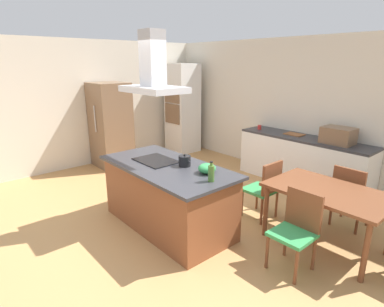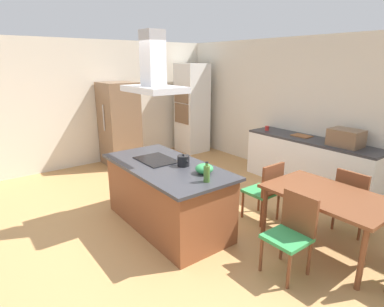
% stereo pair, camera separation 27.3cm
% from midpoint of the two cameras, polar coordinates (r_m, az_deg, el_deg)
% --- Properties ---
extents(ground, '(16.00, 16.00, 0.00)m').
position_cam_midpoint_polar(ground, '(5.50, 10.35, -7.95)').
color(ground, tan).
extents(wall_back, '(7.20, 0.10, 2.70)m').
position_cam_midpoint_polar(wall_back, '(6.50, 21.59, 7.38)').
color(wall_back, beige).
rests_on(wall_back, ground).
extents(wall_left, '(0.10, 8.80, 2.70)m').
position_cam_midpoint_polar(wall_left, '(7.57, -11.65, 9.31)').
color(wall_left, beige).
rests_on(wall_left, ground).
extents(kitchen_island, '(2.01, 0.99, 0.90)m').
position_cam_midpoint_polar(kitchen_island, '(4.40, -2.84, -7.60)').
color(kitchen_island, brown).
rests_on(kitchen_island, ground).
extents(cooktop, '(0.60, 0.44, 0.01)m').
position_cam_midpoint_polar(cooktop, '(4.44, -4.79, -1.16)').
color(cooktop, black).
rests_on(cooktop, kitchen_island).
extents(tea_kettle, '(0.21, 0.16, 0.17)m').
position_cam_midpoint_polar(tea_kettle, '(4.17, 0.32, -1.34)').
color(tea_kettle, black).
rests_on(tea_kettle, kitchen_island).
extents(olive_oil_bottle, '(0.07, 0.07, 0.24)m').
position_cam_midpoint_polar(olive_oil_bottle, '(3.62, 4.86, -3.65)').
color(olive_oil_bottle, '#47722D').
rests_on(olive_oil_bottle, kitchen_island).
extents(mixing_bowl, '(0.23, 0.23, 0.12)m').
position_cam_midpoint_polar(mixing_bowl, '(3.90, 4.26, -2.79)').
color(mixing_bowl, '#33934C').
rests_on(mixing_bowl, kitchen_island).
extents(back_counter, '(2.47, 0.62, 0.90)m').
position_cam_midpoint_polar(back_counter, '(6.19, 21.79, -1.61)').
color(back_counter, white).
rests_on(back_counter, ground).
extents(countertop_microwave, '(0.50, 0.38, 0.28)m').
position_cam_midpoint_polar(countertop_microwave, '(5.78, 27.46, 2.54)').
color(countertop_microwave, brown).
rests_on(countertop_microwave, back_counter).
extents(coffee_mug_red, '(0.08, 0.08, 0.09)m').
position_cam_midpoint_polar(coffee_mug_red, '(6.56, 14.66, 4.47)').
color(coffee_mug_red, red).
rests_on(coffee_mug_red, back_counter).
extents(cutting_board, '(0.34, 0.24, 0.02)m').
position_cam_midpoint_polar(cutting_board, '(6.24, 20.55, 3.03)').
color(cutting_board, '#995B33').
rests_on(cutting_board, back_counter).
extents(wall_oven_stack, '(0.70, 0.66, 2.20)m').
position_cam_midpoint_polar(wall_oven_stack, '(8.01, 0.97, 8.22)').
color(wall_oven_stack, white).
rests_on(wall_oven_stack, ground).
extents(refrigerator, '(0.80, 0.73, 1.82)m').
position_cam_midpoint_polar(refrigerator, '(7.09, -12.00, 5.22)').
color(refrigerator, brown).
rests_on(refrigerator, ground).
extents(dining_table, '(1.40, 0.90, 0.75)m').
position_cam_midpoint_polar(dining_table, '(4.13, 25.23, -7.65)').
color(dining_table, brown).
rests_on(dining_table, ground).
extents(chair_facing_island, '(0.42, 0.42, 0.89)m').
position_cam_midpoint_polar(chair_facing_island, '(3.67, 19.88, -12.85)').
color(chair_facing_island, '#33934C').
rests_on(chair_facing_island, ground).
extents(chair_at_left_end, '(0.42, 0.42, 0.89)m').
position_cam_midpoint_polar(chair_at_left_end, '(4.63, 15.00, -6.15)').
color(chair_at_left_end, '#33934C').
rests_on(chair_at_left_end, ground).
extents(chair_facing_back_wall, '(0.42, 0.42, 0.89)m').
position_cam_midpoint_polar(chair_facing_back_wall, '(4.76, 28.81, -7.11)').
color(chair_facing_back_wall, '#33934C').
rests_on(chair_facing_back_wall, ground).
extents(range_hood, '(0.90, 0.55, 0.78)m').
position_cam_midpoint_polar(range_hood, '(4.24, -5.18, 14.45)').
color(range_hood, '#ADADB2').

